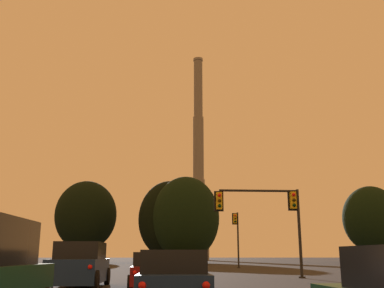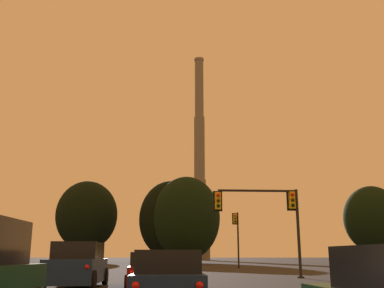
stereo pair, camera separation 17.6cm
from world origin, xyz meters
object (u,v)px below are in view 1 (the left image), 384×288
object	(u,v)px
traffic_light_overhead_right	(270,209)
smokestack	(198,176)
traffic_light_far_right	(237,231)
hatchback_center_lane_second	(173,281)
hatchback_center_lane_front	(153,271)
suv_left_lane_front	(80,265)

from	to	relation	value
traffic_light_overhead_right	smokestack	size ratio (longest dim) A/B	0.09
traffic_light_far_right	traffic_light_overhead_right	size ratio (longest dim) A/B	1.10
hatchback_center_lane_second	traffic_light_overhead_right	world-z (taller)	traffic_light_overhead_right
hatchback_center_lane_front	traffic_light_far_right	size ratio (longest dim) A/B	0.70
suv_left_lane_front	smokestack	world-z (taller)	smokestack
smokestack	traffic_light_overhead_right	bearing A→B (deg)	-92.31
suv_left_lane_front	smokestack	distance (m)	116.47
hatchback_center_lane_front	traffic_light_overhead_right	size ratio (longest dim) A/B	0.77
suv_left_lane_front	traffic_light_overhead_right	distance (m)	12.76
suv_left_lane_front	traffic_light_overhead_right	xyz separation A→B (m)	(9.98, 7.30, 3.14)
hatchback_center_lane_front	suv_left_lane_front	bearing A→B (deg)	169.13
hatchback_center_lane_second	traffic_light_overhead_right	xyz separation A→B (m)	(6.26, 15.27, 3.37)
hatchback_center_lane_second	traffic_light_overhead_right	size ratio (longest dim) A/B	0.77
hatchback_center_lane_front	traffic_light_overhead_right	bearing A→B (deg)	47.22
hatchback_center_lane_second	traffic_light_far_right	size ratio (longest dim) A/B	0.70
traffic_light_overhead_right	smokestack	world-z (taller)	smokestack
suv_left_lane_front	traffic_light_far_right	xyz separation A→B (m)	(11.59, 29.44, 2.98)
hatchback_center_lane_second	traffic_light_far_right	world-z (taller)	traffic_light_far_right
hatchback_center_lane_front	hatchback_center_lane_second	bearing A→B (deg)	-86.29
traffic_light_far_right	traffic_light_overhead_right	bearing A→B (deg)	-94.16
hatchback_center_lane_second	traffic_light_far_right	xyz separation A→B (m)	(7.87, 37.41, 3.21)
traffic_light_overhead_right	traffic_light_far_right	bearing A→B (deg)	85.84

